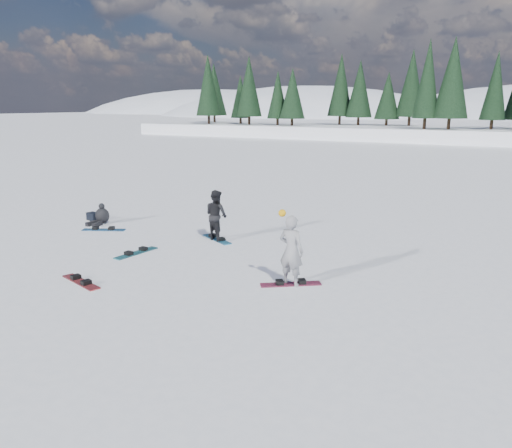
{
  "coord_description": "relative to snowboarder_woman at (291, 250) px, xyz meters",
  "views": [
    {
      "loc": [
        6.24,
        -10.45,
        4.34
      ],
      "look_at": [
        -0.15,
        1.36,
        1.1
      ],
      "focal_mm": 35.0,
      "sensor_mm": 36.0,
      "label": 1
    }
  ],
  "objects": [
    {
      "name": "snowboarder_woman",
      "position": [
        0.0,
        0.0,
        0.0
      ],
      "size": [
        0.68,
        0.48,
        1.9
      ],
      "rotation": [
        0.0,
        0.0,
        3.05
      ],
      "color": "gray",
      "rests_on": "ground"
    },
    {
      "name": "gear_bag",
      "position": [
        -9.58,
        2.79,
        -0.74
      ],
      "size": [
        0.49,
        0.36,
        0.3
      ],
      "primitive_type": "cube",
      "rotation": [
        0.0,
        0.0,
        -0.14
      ],
      "color": "black",
      "rests_on": "ground"
    },
    {
      "name": "snowboard_loose_a",
      "position": [
        -5.16,
        0.22,
        -0.87
      ],
      "size": [
        0.46,
        1.52,
        0.03
      ],
      "primitive_type": "cube",
      "rotation": [
        0.0,
        0.0,
        1.45
      ],
      "color": "#166D7A",
      "rests_on": "ground"
    },
    {
      "name": "snowboarder_man",
      "position": [
        -3.89,
        2.68,
        -0.06
      ],
      "size": [
        0.96,
        0.85,
        1.65
      ],
      "primitive_type": "imported",
      "rotation": [
        0.0,
        0.0,
        2.82
      ],
      "color": "black",
      "rests_on": "ground"
    },
    {
      "name": "snowboard_woman",
      "position": [
        0.0,
        0.0,
        -0.87
      ],
      "size": [
        1.39,
        1.09,
        0.03
      ],
      "primitive_type": "cube",
      "rotation": [
        0.0,
        0.0,
        0.61
      ],
      "color": "maroon",
      "rests_on": "ground"
    },
    {
      "name": "seated_rider",
      "position": [
        -8.88,
        2.54,
        -0.59
      ],
      "size": [
        0.61,
        0.94,
        0.77
      ],
      "rotation": [
        0.0,
        0.0,
        0.14
      ],
      "color": "black",
      "rests_on": "ground"
    },
    {
      "name": "snowboard_loose_c",
      "position": [
        -8.08,
        1.83,
        -0.87
      ],
      "size": [
        1.47,
        0.91,
        0.03
      ],
      "primitive_type": "cube",
      "rotation": [
        0.0,
        0.0,
        0.45
      ],
      "color": "#1B5C97",
      "rests_on": "ground"
    },
    {
      "name": "snowboard_loose_b",
      "position": [
        -4.67,
        -2.35,
        -0.87
      ],
      "size": [
        1.52,
        0.69,
        0.03
      ],
      "primitive_type": "cube",
      "rotation": [
        0.0,
        0.0,
        -0.29
      ],
      "color": "maroon",
      "rests_on": "ground"
    },
    {
      "name": "alpine_backdrop",
      "position": [
        -13.2,
        189.01,
        -14.86
      ],
      "size": [
        412.5,
        227.0,
        53.2
      ],
      "color": "white",
      "rests_on": "ground"
    },
    {
      "name": "snowboard_man",
      "position": [
        -3.89,
        2.68,
        -0.87
      ],
      "size": [
        1.45,
        0.96,
        0.03
      ],
      "primitive_type": "cube",
      "rotation": [
        0.0,
        0.0,
        -0.49
      ],
      "color": "#1B6E99",
      "rests_on": "ground"
    },
    {
      "name": "ground",
      "position": [
        -1.47,
        -0.15,
        -0.89
      ],
      "size": [
        420.0,
        420.0,
        0.0
      ],
      "primitive_type": "plane",
      "color": "white",
      "rests_on": "ground"
    }
  ]
}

